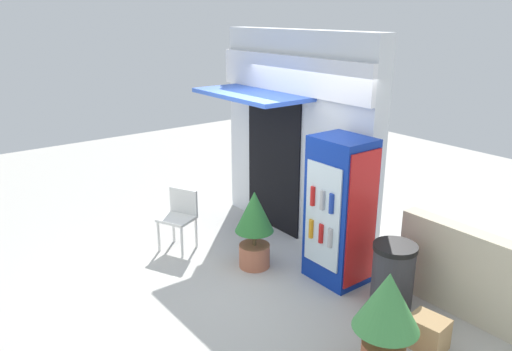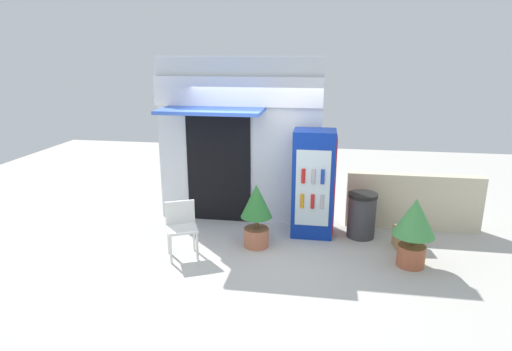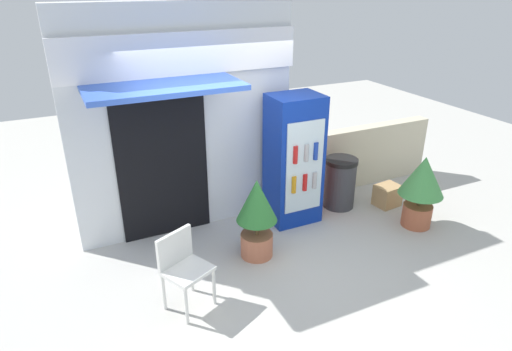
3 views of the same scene
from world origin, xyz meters
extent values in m
plane|color=beige|center=(0.00, 0.00, 0.00)|extent=(16.00, 16.00, 0.00)
cube|color=silver|center=(-0.44, 1.37, 1.51)|extent=(3.00, 0.28, 3.01)
cube|color=white|center=(-0.44, 1.19, 2.42)|extent=(3.00, 0.08, 0.51)
cube|color=blue|center=(-0.80, 0.79, 2.13)|extent=(1.75, 0.88, 0.06)
cube|color=black|center=(-0.80, 1.21, 1.04)|extent=(1.19, 0.03, 2.08)
cube|color=#0C2D9E|center=(0.95, 0.84, 0.92)|extent=(0.70, 0.56, 1.85)
cube|color=silver|center=(0.95, 0.55, 0.92)|extent=(0.56, 0.02, 1.29)
cube|color=red|center=(1.31, 0.84, 0.92)|extent=(0.02, 0.50, 1.66)
cylinder|color=orange|center=(0.78, 0.53, 0.71)|extent=(0.06, 0.06, 0.24)
cylinder|color=red|center=(0.96, 0.53, 0.71)|extent=(0.06, 0.06, 0.24)
cylinder|color=#B2B2B7|center=(1.11, 0.53, 0.71)|extent=(0.06, 0.06, 0.24)
cylinder|color=red|center=(0.79, 0.53, 1.14)|extent=(0.06, 0.06, 0.24)
cylinder|color=#B2B2B7|center=(0.96, 0.53, 1.14)|extent=(0.06, 0.06, 0.24)
cylinder|color=#1938A5|center=(1.10, 0.53, 1.14)|extent=(0.06, 0.06, 0.24)
cylinder|color=silver|center=(-1.10, -0.62, 0.22)|extent=(0.04, 0.04, 0.45)
cylinder|color=silver|center=(-0.74, -0.45, 0.22)|extent=(0.04, 0.04, 0.45)
cylinder|color=silver|center=(-1.25, -0.30, 0.22)|extent=(0.04, 0.04, 0.45)
cylinder|color=silver|center=(-0.89, -0.13, 0.22)|extent=(0.04, 0.04, 0.45)
cube|color=silver|center=(-1.00, -0.37, 0.47)|extent=(0.58, 0.56, 0.04)
cube|color=silver|center=(-1.08, -0.21, 0.67)|extent=(0.43, 0.23, 0.37)
cylinder|color=#BC6B4C|center=(0.07, 0.19, 0.16)|extent=(0.41, 0.41, 0.31)
cylinder|color=brown|center=(0.07, 0.19, 0.41)|extent=(0.05, 0.05, 0.20)
cone|color=#2D7533|center=(0.07, 0.19, 0.79)|extent=(0.51, 0.51, 0.54)
cylinder|color=brown|center=(2.45, -0.11, 0.41)|extent=(0.05, 0.05, 0.17)
cone|color=#47994C|center=(2.45, -0.11, 0.77)|extent=(0.61, 0.61, 0.56)
cylinder|color=#38383D|center=(1.79, 0.86, 0.36)|extent=(0.47, 0.47, 0.72)
cylinder|color=black|center=(1.79, 0.86, 0.75)|extent=(0.49, 0.49, 0.06)
cube|color=beige|center=(2.72, 1.39, 0.51)|extent=(2.34, 0.22, 1.01)
cube|color=tan|center=(2.49, 0.55, 0.17)|extent=(0.39, 0.34, 0.33)
camera|label=1|loc=(4.83, -3.42, 3.24)|focal=35.01mm
camera|label=2|loc=(1.09, -6.20, 3.06)|focal=30.00mm
camera|label=3|loc=(-1.98, -4.11, 3.27)|focal=31.07mm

